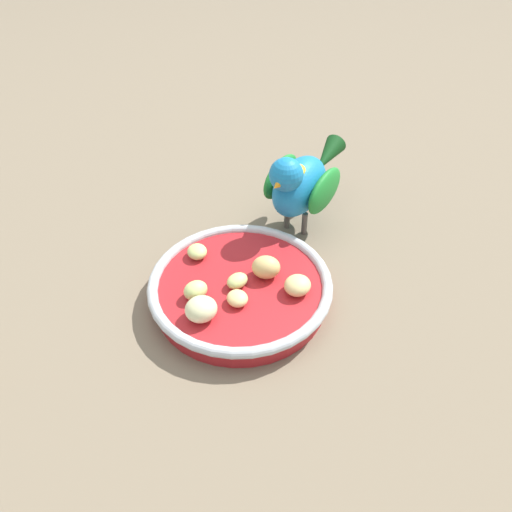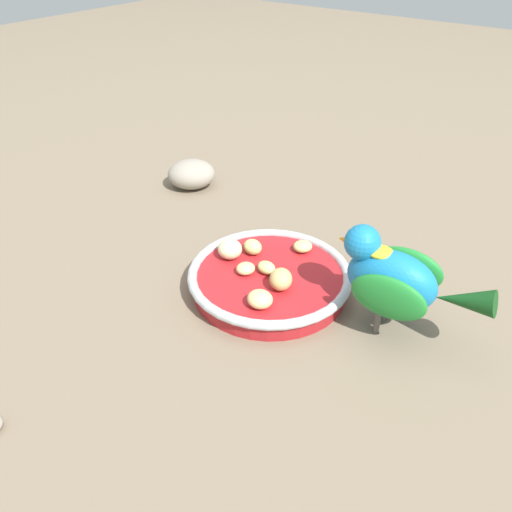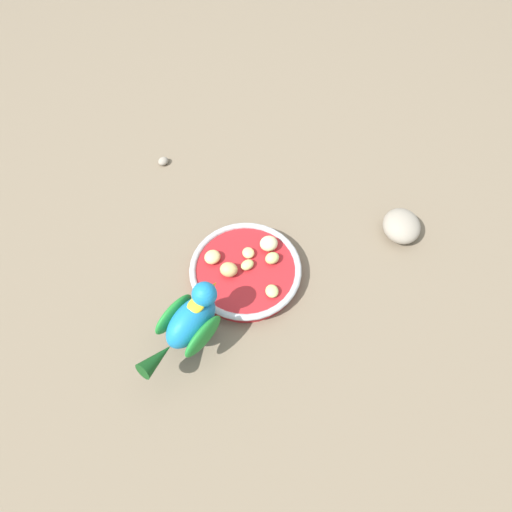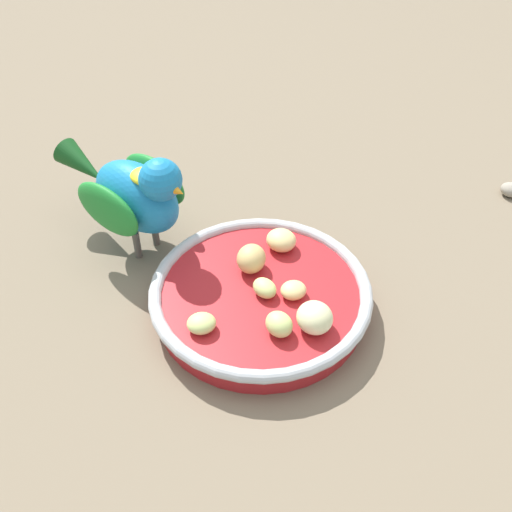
% 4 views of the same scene
% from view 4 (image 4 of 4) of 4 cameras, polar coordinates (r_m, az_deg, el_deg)
% --- Properties ---
extents(ground_plane, '(4.00, 4.00, 0.00)m').
position_cam_4_polar(ground_plane, '(0.64, -1.46, -3.58)').
color(ground_plane, '#756651').
extents(feeding_bowl, '(0.22, 0.22, 0.03)m').
position_cam_4_polar(feeding_bowl, '(0.61, 0.46, -3.74)').
color(feeding_bowl, '#AD1E23').
rests_on(feeding_bowl, ground_plane).
extents(apple_piece_0, '(0.05, 0.05, 0.03)m').
position_cam_4_polar(apple_piece_0, '(0.57, 5.67, -5.44)').
color(apple_piece_0, beige).
rests_on(apple_piece_0, feeding_bowl).
extents(apple_piece_1, '(0.03, 0.03, 0.02)m').
position_cam_4_polar(apple_piece_1, '(0.60, 0.48, -3.20)').
color(apple_piece_1, '#C6D17A').
rests_on(apple_piece_1, feeding_bowl).
extents(apple_piece_2, '(0.04, 0.04, 0.03)m').
position_cam_4_polar(apple_piece_2, '(0.62, -0.12, -0.46)').
color(apple_piece_2, tan).
rests_on(apple_piece_2, feeding_bowl).
extents(apple_piece_3, '(0.03, 0.03, 0.02)m').
position_cam_4_polar(apple_piece_3, '(0.65, 2.02, 1.66)').
color(apple_piece_3, '#E5C67F').
rests_on(apple_piece_3, feeding_bowl).
extents(apple_piece_4, '(0.03, 0.03, 0.02)m').
position_cam_4_polar(apple_piece_4, '(0.57, 2.14, -6.28)').
color(apple_piece_4, '#C6D17A').
rests_on(apple_piece_4, feeding_bowl).
extents(apple_piece_5, '(0.03, 0.03, 0.01)m').
position_cam_4_polar(apple_piece_5, '(0.60, 3.46, -3.16)').
color(apple_piece_5, '#E5C67F').
rests_on(apple_piece_5, feeding_bowl).
extents(apple_piece_6, '(0.04, 0.04, 0.02)m').
position_cam_4_polar(apple_piece_6, '(0.57, -5.04, -6.18)').
color(apple_piece_6, '#C6D17A').
rests_on(apple_piece_6, feeding_bowl).
extents(parrot, '(0.19, 0.09, 0.13)m').
position_cam_4_polar(parrot, '(0.66, -11.17, 5.80)').
color(parrot, '#59544C').
rests_on(parrot, ground_plane).
extents(pebble_0, '(0.03, 0.03, 0.02)m').
position_cam_4_polar(pebble_0, '(0.83, 22.39, 5.65)').
color(pebble_0, gray).
rests_on(pebble_0, ground_plane).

